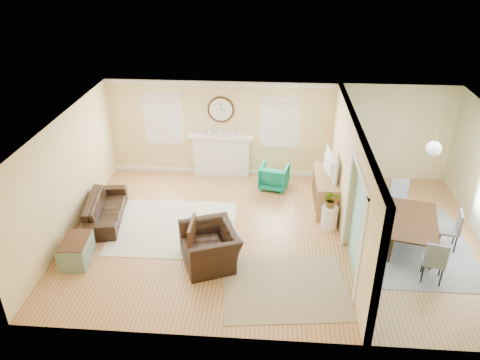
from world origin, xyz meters
name	(u,v)px	position (x,y,z in m)	size (l,w,h in m)	color
floor	(275,236)	(0.00, 0.00, 0.00)	(9.00, 9.00, 0.00)	#8E5E3B
wall_back	(278,130)	(0.00, 3.00, 1.30)	(9.00, 0.02, 2.60)	#E0BD7A
wall_front	(276,278)	(0.00, -3.00, 1.30)	(9.00, 0.02, 2.60)	#E0BD7A
wall_left	(67,176)	(-4.50, 0.00, 1.30)	(0.02, 6.00, 2.60)	#E0BD7A
ceiling	(280,125)	(0.00, 0.00, 2.60)	(9.00, 6.00, 0.02)	white
partition	(350,178)	(1.51, 0.28, 1.36)	(0.17, 6.00, 2.60)	#E0BD7A
fireplace	(221,155)	(-1.50, 2.88, 0.60)	(1.70, 0.30, 1.17)	white
wall_clock	(221,109)	(-1.50, 2.97, 1.85)	(0.70, 0.07, 0.70)	#4C2E16
window_left	(163,115)	(-3.05, 2.95, 1.66)	(1.05, 0.13, 1.42)	white
window_right	(280,118)	(0.05, 2.95, 1.66)	(1.05, 0.13, 1.42)	white
pendant	(434,148)	(3.00, 0.00, 2.20)	(0.30, 0.30, 0.55)	gold
rug_cream	(174,227)	(-2.29, 0.16, 0.01)	(2.69, 2.34, 0.01)	beige
rug_jute	(285,287)	(0.20, -1.70, 0.01)	(2.30, 1.88, 0.01)	#9E8869
rug_grey	(410,244)	(2.89, -0.10, 0.01)	(2.43, 3.04, 0.01)	gray
sofa	(105,209)	(-3.93, 0.38, 0.28)	(1.92, 0.75, 0.56)	black
eames_chair	(210,246)	(-1.30, -1.03, 0.39)	(1.19, 1.04, 0.77)	black
green_chair	(274,176)	(-0.06, 2.23, 0.33)	(0.70, 0.72, 0.65)	#0F6F4D
trunk	(76,250)	(-4.00, -1.18, 0.25)	(0.61, 0.91, 0.50)	slate
credenza	(325,191)	(1.18, 1.41, 0.40)	(0.52, 1.53, 0.80)	#9D723E
tv	(327,165)	(1.16, 1.41, 1.09)	(1.02, 0.13, 0.59)	black
garden_stool	(329,217)	(1.20, 0.43, 0.27)	(0.36, 0.36, 0.53)	white
potted_plant	(331,199)	(1.20, 0.43, 0.73)	(0.35, 0.30, 0.39)	#337F33
dining_table	(413,232)	(2.89, -0.10, 0.30)	(1.73, 0.97, 0.61)	#4C2E16
dining_chair_n	(401,198)	(2.83, 0.90, 0.56)	(0.46, 0.46, 0.96)	gray
dining_chair_s	(435,257)	(2.98, -1.25, 0.54)	(0.50, 0.50, 0.91)	gray
dining_chair_w	(386,224)	(2.30, -0.15, 0.53)	(0.41, 0.41, 0.90)	white
dining_chair_e	(450,227)	(3.59, -0.16, 0.52)	(0.48, 0.48, 0.89)	gray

